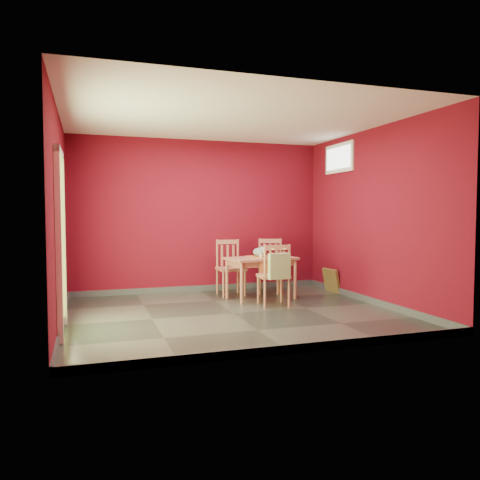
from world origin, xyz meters
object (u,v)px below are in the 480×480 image
object	(u,v)px
chair_near	(274,274)
tote_bag	(279,266)
chair_far_left	(230,267)
dining_table	(261,263)
cat	(260,251)
chair_far_right	(270,265)
picture_frame	(331,280)

from	to	relation	value
chair_near	tote_bag	world-z (taller)	chair_near
tote_bag	chair_far_left	bearing A→B (deg)	103.98
dining_table	cat	bearing A→B (deg)	83.74
chair_near	dining_table	bearing A→B (deg)	88.65
tote_bag	chair_far_right	bearing A→B (deg)	73.23
chair_far_left	chair_near	size ratio (longest dim) A/B	1.01
chair_far_left	picture_frame	size ratio (longest dim) A/B	2.22
dining_table	picture_frame	xyz separation A→B (m)	(1.43, 0.23, -0.39)
dining_table	chair_far_right	size ratio (longest dim) A/B	1.24
chair_near	cat	xyz separation A→B (m)	(0.02, 0.70, 0.31)
chair_near	cat	world-z (taller)	chair_near
tote_bag	picture_frame	bearing A→B (deg)	36.09
chair_far_left	chair_far_right	size ratio (longest dim) A/B	1.00
dining_table	chair_far_right	distance (m)	0.69
chair_near	picture_frame	xyz separation A→B (m)	(1.44, 0.84, -0.27)
chair_near	picture_frame	world-z (taller)	chair_near
dining_table	chair_near	xyz separation A→B (m)	(-0.01, -0.60, -0.12)
tote_bag	picture_frame	distance (m)	1.85
dining_table	tote_bag	size ratio (longest dim) A/B	2.63
dining_table	tote_bag	bearing A→B (deg)	-91.89
chair_near	tote_bag	size ratio (longest dim) A/B	2.10
chair_far_right	picture_frame	bearing A→B (deg)	-17.17
chair_near	cat	bearing A→B (deg)	87.98
tote_bag	dining_table	bearing A→B (deg)	88.11
dining_table	tote_bag	xyz separation A→B (m)	(-0.03, -0.82, 0.03)
chair_far_left	tote_bag	xyz separation A→B (m)	(0.34, -1.36, 0.15)
picture_frame	chair_far_right	bearing A→B (deg)	162.83
chair_far_right	chair_near	size ratio (longest dim) A/B	1.01
chair_far_right	cat	world-z (taller)	chair_far_right
chair_far_left	tote_bag	bearing A→B (deg)	-76.02
dining_table	picture_frame	size ratio (longest dim) A/B	2.76
tote_bag	picture_frame	xyz separation A→B (m)	(1.45, 1.06, -0.42)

